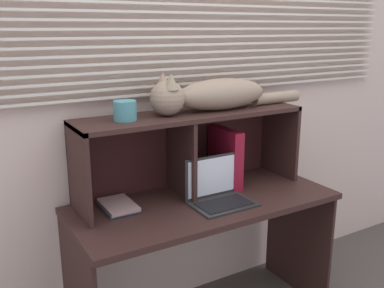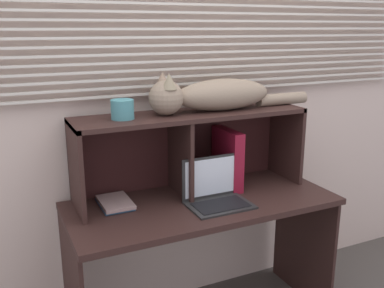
{
  "view_description": "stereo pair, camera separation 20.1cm",
  "coord_description": "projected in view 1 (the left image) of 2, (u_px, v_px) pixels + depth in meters",
  "views": [
    {
      "loc": [
        -1.07,
        -1.46,
        1.54
      ],
      "look_at": [
        0.0,
        0.35,
        0.97
      ],
      "focal_mm": 40.52,
      "sensor_mm": 36.0,
      "label": 1
    },
    {
      "loc": [
        -0.89,
        -1.56,
        1.54
      ],
      "look_at": [
        0.0,
        0.35,
        0.97
      ],
      "focal_mm": 40.52,
      "sensor_mm": 36.0,
      "label": 2
    }
  ],
  "objects": [
    {
      "name": "book_stack",
      "position": [
        118.0,
        206.0,
        2.04
      ],
      "size": [
        0.14,
        0.23,
        0.03
      ],
      "color": "#315B82",
      "rests_on": "desk"
    },
    {
      "name": "small_basket",
      "position": [
        125.0,
        111.0,
        1.95
      ],
      "size": [
        0.11,
        0.11,
        0.09
      ],
      "primitive_type": "cylinder",
      "color": "teal",
      "rests_on": "hutch_shelf_unit"
    },
    {
      "name": "back_panel_with_blinds",
      "position": [
        173.0,
        83.0,
        2.27
      ],
      "size": [
        4.4,
        0.08,
        2.5
      ],
      "color": "beige",
      "rests_on": "ground"
    },
    {
      "name": "hutch_shelf_unit",
      "position": [
        188.0,
        137.0,
        2.19
      ],
      "size": [
        1.18,
        0.3,
        0.42
      ],
      "color": "#331E1B",
      "rests_on": "desk"
    },
    {
      "name": "binder_upright",
      "position": [
        225.0,
        158.0,
        2.31
      ],
      "size": [
        0.06,
        0.25,
        0.31
      ],
      "primitive_type": "cube",
      "color": "maroon",
      "rests_on": "desk"
    },
    {
      "name": "laptop",
      "position": [
        219.0,
        193.0,
        2.11
      ],
      "size": [
        0.3,
        0.21,
        0.22
      ],
      "color": "#262626",
      "rests_on": "desk"
    },
    {
      "name": "desk",
      "position": [
        204.0,
        226.0,
        2.18
      ],
      "size": [
        1.32,
        0.57,
        0.71
      ],
      "color": "#331E1B",
      "rests_on": "ground"
    },
    {
      "name": "cat",
      "position": [
        212.0,
        95.0,
        2.17
      ],
      "size": [
        0.91,
        0.18,
        0.21
      ],
      "color": "gray",
      "rests_on": "hutch_shelf_unit"
    }
  ]
}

